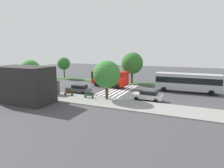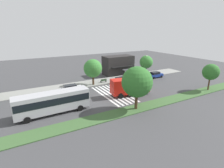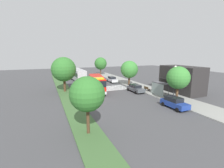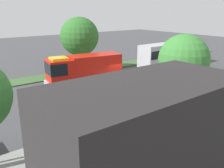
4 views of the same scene
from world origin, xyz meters
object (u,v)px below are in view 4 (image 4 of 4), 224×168
at_px(parked_car_mid, 105,106).
at_px(sidewalk_tree_west, 184,60).
at_px(bus_stop_shelter, 75,118).
at_px(median_tree_far_west, 79,37).
at_px(bench_west_of_shelter, 162,108).
at_px(transit_bus, 171,53).
at_px(fire_truck, 82,69).
at_px(bench_near_shelter, 124,121).
at_px(parked_car_west, 200,79).

relative_size(parked_car_mid, sidewalk_tree_west, 0.75).
bearing_deg(bus_stop_shelter, parked_car_mid, -147.65).
distance_m(bus_stop_shelter, median_tree_far_west, 19.97).
height_order(parked_car_mid, bus_stop_shelter, bus_stop_shelter).
bearing_deg(parked_car_mid, bench_west_of_shelter, 144.64).
bearing_deg(transit_bus, sidewalk_tree_west, -137.99).
relative_size(fire_truck, bus_stop_shelter, 2.48).
distance_m(bench_near_shelter, sidewalk_tree_west, 8.07).
xyz_separation_m(bus_stop_shelter, sidewalk_tree_west, (-11.20, -0.51, 2.31)).
relative_size(transit_bus, median_tree_far_west, 1.60).
bearing_deg(sidewalk_tree_west, median_tree_far_west, -86.81).
relative_size(sidewalk_tree_west, median_tree_far_west, 0.85).
distance_m(parked_car_mid, bench_near_shelter, 2.73).
distance_m(parked_car_mid, sidewalk_tree_west, 8.00).
relative_size(fire_truck, parked_car_mid, 1.84).
relative_size(transit_bus, bench_west_of_shelter, 7.38).
bearing_deg(bench_west_of_shelter, parked_car_west, -163.91).
bearing_deg(transit_bus, bench_near_shelter, -149.78).
xyz_separation_m(parked_car_mid, sidewalk_tree_west, (-6.93, 2.20, 3.36)).
bearing_deg(transit_bus, bench_west_of_shelter, -143.26).
bearing_deg(bench_near_shelter, median_tree_far_west, -110.48).
bearing_deg(median_tree_far_west, bench_near_shelter, 69.52).
height_order(parked_car_mid, median_tree_far_west, median_tree_far_west).
height_order(parked_car_west, sidewalk_tree_west, sidewalk_tree_west).
bearing_deg(parked_car_mid, fire_truck, -108.70).
bearing_deg(transit_bus, bus_stop_shelter, -154.39).
xyz_separation_m(parked_car_mid, bus_stop_shelter, (4.27, 2.71, 1.05)).
bearing_deg(bench_west_of_shelter, fire_truck, -83.41).
bearing_deg(bench_near_shelter, transit_bus, -148.77).
bearing_deg(fire_truck, bus_stop_shelter, 66.13).
bearing_deg(parked_car_mid, sidewalk_tree_west, 162.06).
relative_size(parked_car_mid, bus_stop_shelter, 1.35).
bearing_deg(bus_stop_shelter, sidewalk_tree_west, -177.41).
bearing_deg(transit_bus, fire_truck, -177.71).
relative_size(parked_car_west, bench_west_of_shelter, 3.03).
bearing_deg(bus_stop_shelter, fire_truck, -123.04).
relative_size(transit_bus, bench_near_shelter, 7.38).
xyz_separation_m(bench_near_shelter, sidewalk_tree_west, (-7.20, -0.50, 3.60)).
height_order(parked_car_west, bench_near_shelter, parked_car_west).
xyz_separation_m(bench_near_shelter, bench_west_of_shelter, (-4.12, 0.00, 0.00)).
bearing_deg(sidewalk_tree_west, bench_west_of_shelter, 9.26).
bearing_deg(bench_west_of_shelter, median_tree_far_west, -97.32).
xyz_separation_m(bus_stop_shelter, median_tree_far_west, (-10.29, -16.84, 3.03)).
xyz_separation_m(transit_bus, sidewalk_tree_west, (11.82, 11.03, 2.05)).
bearing_deg(parked_car_mid, bench_near_shelter, 83.92).
height_order(fire_truck, sidewalk_tree_west, sidewalk_tree_west).
distance_m(bench_near_shelter, median_tree_far_west, 18.49).
bearing_deg(sidewalk_tree_west, fire_truck, -66.94).
height_order(sidewalk_tree_west, median_tree_far_west, median_tree_far_west).
height_order(transit_bus, median_tree_far_west, median_tree_far_west).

